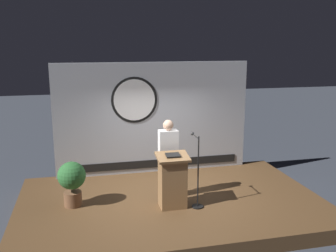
{
  "coord_description": "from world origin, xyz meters",
  "views": [
    {
      "loc": [
        -1.78,
        -7.3,
        3.57
      ],
      "look_at": [
        -0.05,
        0.04,
        1.9
      ],
      "focal_mm": 40.23,
      "sensor_mm": 36.0,
      "label": 1
    }
  ],
  "objects_px": {
    "podium": "(173,181)",
    "potted_plant": "(72,180)",
    "microphone_stand": "(197,181)",
    "speaker_person": "(168,158)"
  },
  "relations": [
    {
      "from": "podium",
      "to": "potted_plant",
      "type": "distance_m",
      "value": 2.04
    },
    {
      "from": "speaker_person",
      "to": "microphone_stand",
      "type": "xyz_separation_m",
      "value": [
        0.46,
        -0.57,
        -0.34
      ]
    },
    {
      "from": "podium",
      "to": "microphone_stand",
      "type": "bearing_deg",
      "value": -10.31
    },
    {
      "from": "speaker_person",
      "to": "potted_plant",
      "type": "bearing_deg",
      "value": 179.34
    },
    {
      "from": "podium",
      "to": "speaker_person",
      "type": "distance_m",
      "value": 0.58
    },
    {
      "from": "podium",
      "to": "speaker_person",
      "type": "height_order",
      "value": "speaker_person"
    },
    {
      "from": "podium",
      "to": "potted_plant",
      "type": "height_order",
      "value": "podium"
    },
    {
      "from": "podium",
      "to": "microphone_stand",
      "type": "relative_size",
      "value": 0.76
    },
    {
      "from": "podium",
      "to": "microphone_stand",
      "type": "xyz_separation_m",
      "value": [
        0.49,
        -0.09,
        -0.02
      ]
    },
    {
      "from": "podium",
      "to": "potted_plant",
      "type": "bearing_deg",
      "value": 165.7
    }
  ]
}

